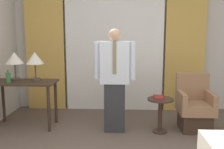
% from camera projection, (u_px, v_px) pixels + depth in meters
% --- Properties ---
extents(wall_back, '(10.00, 0.06, 2.70)m').
position_uv_depth(wall_back, '(115.00, 44.00, 5.10)').
color(wall_back, beige).
rests_on(wall_back, ground_plane).
extents(curtain_sheer_center, '(1.94, 0.06, 2.58)m').
position_uv_depth(curtain_sheer_center, '(114.00, 47.00, 4.98)').
color(curtain_sheer_center, white).
rests_on(curtain_sheer_center, ground_plane).
extents(curtain_drape_left, '(0.78, 0.06, 2.58)m').
position_uv_depth(curtain_drape_left, '(45.00, 47.00, 5.05)').
color(curtain_drape_left, gold).
rests_on(curtain_drape_left, ground_plane).
extents(curtain_drape_right, '(0.78, 0.06, 2.58)m').
position_uv_depth(curtain_drape_right, '(185.00, 47.00, 4.92)').
color(curtain_drape_right, gold).
rests_on(curtain_drape_right, ground_plane).
extents(desk, '(1.05, 0.53, 0.77)m').
position_uv_depth(desk, '(24.00, 89.00, 4.12)').
color(desk, '#38281E').
rests_on(desk, ground_plane).
extents(table_lamp_left, '(0.29, 0.29, 0.47)m').
position_uv_depth(table_lamp_left, '(15.00, 59.00, 4.15)').
color(table_lamp_left, '#4C4238').
rests_on(table_lamp_left, desk).
extents(table_lamp_right, '(0.29, 0.29, 0.47)m').
position_uv_depth(table_lamp_right, '(35.00, 59.00, 4.13)').
color(table_lamp_right, '#4C4238').
rests_on(table_lamp_right, desk).
extents(bottle_by_lamp, '(0.08, 0.08, 0.21)m').
position_uv_depth(bottle_by_lamp, '(8.00, 78.00, 3.96)').
color(bottle_by_lamp, '#336638').
rests_on(bottle_by_lamp, desk).
extents(person, '(0.65, 0.21, 1.62)m').
position_uv_depth(person, '(115.00, 77.00, 3.88)').
color(person, '#2D2D33').
rests_on(person, ground_plane).
extents(armchair, '(0.53, 0.56, 0.90)m').
position_uv_depth(armchair, '(194.00, 109.00, 4.05)').
color(armchair, '#38281E').
rests_on(armchair, ground_plane).
extents(side_table, '(0.41, 0.41, 0.55)m').
position_uv_depth(side_table, '(160.00, 109.00, 3.91)').
color(side_table, '#38281E').
rests_on(side_table, ground_plane).
extents(book, '(0.15, 0.23, 0.03)m').
position_uv_depth(book, '(159.00, 97.00, 3.90)').
color(book, maroon).
rests_on(book, side_table).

